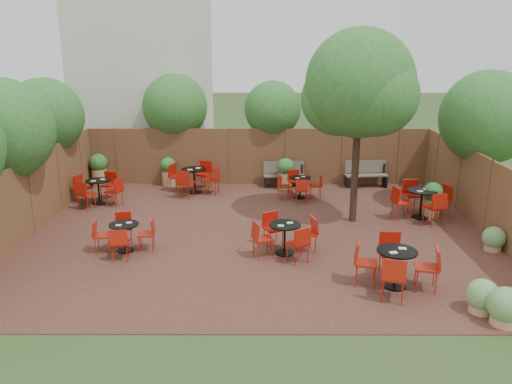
{
  "coord_description": "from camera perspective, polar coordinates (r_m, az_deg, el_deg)",
  "views": [
    {
      "loc": [
        -0.04,
        -12.92,
        4.9
      ],
      "look_at": [
        -0.08,
        0.5,
        1.0
      ],
      "focal_mm": 36.24,
      "sensor_mm": 36.0,
      "label": 1
    }
  ],
  "objects": [
    {
      "name": "park_bench_left",
      "position": [
        18.12,
        3.1,
        2.03
      ],
      "size": [
        1.45,
        0.55,
        0.88
      ],
      "rotation": [
        0.0,
        0.0,
        0.07
      ],
      "color": "brown",
      "rests_on": "courtyard_paving"
    },
    {
      "name": "fence_right",
      "position": [
        14.78,
        24.27,
        -0.56
      ],
      "size": [
        0.08,
        10.0,
        2.0
      ],
      "primitive_type": "cube",
      "color": "#532F1F",
      "rests_on": "ground"
    },
    {
      "name": "courtyard_tree",
      "position": [
        14.18,
        11.33,
        11.06
      ],
      "size": [
        2.98,
        2.91,
        5.29
      ],
      "rotation": [
        0.0,
        0.0,
        -0.03
      ],
      "color": "black",
      "rests_on": "courtyard_paving"
    },
    {
      "name": "courtyard_paving",
      "position": [
        13.81,
        0.31,
        -4.53
      ],
      "size": [
        12.0,
        10.0,
        0.02
      ],
      "primitive_type": "cube",
      "color": "#3A1F17",
      "rests_on": "ground"
    },
    {
      "name": "planters",
      "position": [
        17.37,
        -3.28,
        1.83
      ],
      "size": [
        11.22,
        3.93,
        1.14
      ],
      "color": "tan",
      "rests_on": "courtyard_paving"
    },
    {
      "name": "bistro_tables",
      "position": [
        14.33,
        0.71,
        -1.79
      ],
      "size": [
        11.35,
        8.7,
        0.95
      ],
      "color": "black",
      "rests_on": "courtyard_paving"
    },
    {
      "name": "fence_left",
      "position": [
        14.75,
        -23.68,
        -0.52
      ],
      "size": [
        0.08,
        10.0,
        2.0
      ],
      "primitive_type": "cube",
      "color": "#532F1F",
      "rests_on": "ground"
    },
    {
      "name": "neighbour_building",
      "position": [
        21.41,
        -12.2,
        13.44
      ],
      "size": [
        5.0,
        4.0,
        8.0
      ],
      "primitive_type": "cube",
      "color": "beige",
      "rests_on": "ground"
    },
    {
      "name": "ground",
      "position": [
        13.82,
        0.31,
        -4.57
      ],
      "size": [
        80.0,
        80.0,
        0.0
      ],
      "primitive_type": "plane",
      "color": "#354F23",
      "rests_on": "ground"
    },
    {
      "name": "low_shrubs",
      "position": [
        11.35,
        24.85,
        -9.1
      ],
      "size": [
        2.11,
        4.05,
        0.71
      ],
      "color": "tan",
      "rests_on": "courtyard_paving"
    },
    {
      "name": "park_bench_right",
      "position": [
        18.48,
        12.01,
        2.03
      ],
      "size": [
        1.51,
        0.61,
        0.91
      ],
      "rotation": [
        0.0,
        0.0,
        0.09
      ],
      "color": "brown",
      "rests_on": "courtyard_paving"
    },
    {
      "name": "fence_back",
      "position": [
        18.34,
        0.28,
        3.92
      ],
      "size": [
        12.0,
        0.08,
        2.0
      ],
      "primitive_type": "cube",
      "color": "#532F1F",
      "rests_on": "ground"
    },
    {
      "name": "overhang_foliage",
      "position": [
        15.17,
        -7.6,
        7.91
      ],
      "size": [
        16.03,
        10.73,
        2.74
      ],
      "color": "#276621",
      "rests_on": "ground"
    }
  ]
}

